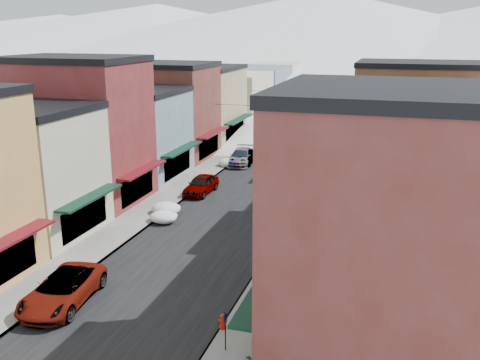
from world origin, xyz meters
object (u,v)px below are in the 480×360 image
Objects in this scene: car_white_suv at (62,290)px; car_dark_hatch at (246,157)px; streetlamp_near at (313,162)px; car_green_sedan at (283,197)px; fire_hydrant at (223,322)px; trash_can at (296,207)px; car_silver_sedan at (201,184)px.

car_dark_hatch is (0.60, 33.45, -0.08)m from car_white_suv.
streetlamp_near reaches higher than car_white_suv.
streetlamp_near is (1.47, 5.98, 1.78)m from car_green_sedan.
car_green_sedan is 20.27m from fire_hydrant.
car_white_suv is 27.81m from streetlamp_near.
car_dark_hatch is at bearing 119.77° from trash_can.
car_dark_hatch is 11.50m from streetlamp_near.
car_green_sedan is 6.41m from streetlamp_near.
car_white_suv is 9.31m from fire_hydrant.
car_silver_sedan is 10.70m from streetlamp_near.
car_white_suv is 1.22× the size of car_green_sedan.
trash_can is (9.52, -3.36, -0.15)m from car_silver_sedan.
car_green_sedan is (7.83, 20.18, -0.02)m from car_white_suv.
streetlamp_near reaches higher than fire_hydrant.
car_white_suv is 21.54m from car_silver_sedan.
car_green_sedan is 4.71× the size of trash_can.
car_dark_hatch is 34.59m from fire_hydrant.
car_white_suv is 20.43m from trash_can.
streetlamp_near reaches higher than car_dark_hatch.
car_dark_hatch is at bearing 140.03° from streetlamp_near.
fire_hydrant is at bearing -79.11° from car_dark_hatch.
car_silver_sedan is at bearing 84.11° from car_white_suv.
trash_can is 8.21m from streetlamp_near.
streetlamp_near is at bearing 90.00° from fire_hydrant.
trash_can reaches higher than fire_hydrant.
car_white_suv is 7.68× the size of fire_hydrant.
car_silver_sedan is at bearing 113.74° from fire_hydrant.
car_green_sedan is (8.02, -1.36, -0.01)m from car_silver_sedan.
car_silver_sedan is at bearing -154.06° from streetlamp_near.
car_dark_hatch is 4.38× the size of trash_can.
trash_can is at bearing 89.89° from fire_hydrant.
car_white_suv is 5.74× the size of trash_can.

